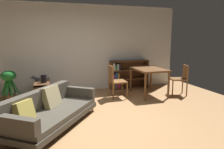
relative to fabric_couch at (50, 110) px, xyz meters
name	(u,v)px	position (x,y,z in m)	size (l,w,h in m)	color
ground_plane	(94,122)	(0.83, -0.11, -0.31)	(8.16, 8.16, 0.00)	#A87A4C
back_wall_panel	(75,48)	(0.83, 2.59, 1.04)	(6.80, 0.10, 2.70)	silver
fabric_couch	(50,110)	(0.00, 0.00, 0.00)	(1.90, 2.17, 0.72)	olive
media_console	(43,91)	(-0.18, 1.77, -0.06)	(0.38, 1.05, 0.52)	#56351E
open_laptop	(40,79)	(-0.24, 1.92, 0.23)	(0.43, 0.35, 0.11)	#333338
desk_speaker	(44,78)	(-0.13, 1.61, 0.31)	(0.15, 0.15, 0.21)	black
potted_floor_plant	(9,82)	(-1.02, 1.94, 0.21)	(0.47, 0.50, 0.82)	brown
dining_table	(149,71)	(2.81, 1.43, 0.39)	(0.81, 1.14, 0.79)	brown
dining_chair_near	(181,78)	(3.72, 1.16, 0.20)	(0.54, 0.50, 0.89)	brown
dining_chair_far	(115,80)	(1.78, 1.43, 0.20)	(0.45, 0.46, 0.91)	brown
bookshelf	(126,74)	(2.47, 2.41, 0.15)	(1.30, 0.31, 0.93)	#56351E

